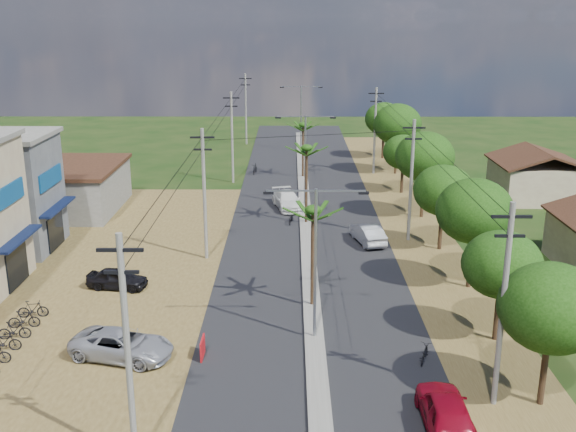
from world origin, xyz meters
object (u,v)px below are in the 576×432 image
car_parked_silver (122,345)px  car_parked_dark (117,279)px  roadside_sign (203,348)px  car_silver_mid (368,234)px  moto_rider_east (424,354)px  car_red_near (446,412)px  car_white_far (288,201)px  parked_scooter_row (4,342)px

car_parked_silver → car_parked_dark: car_parked_silver is taller
roadside_sign → car_silver_mid: bearing=60.9°
car_parked_silver → moto_rider_east: size_ratio=3.28×
car_parked_dark → car_red_near: bearing=-121.7°
moto_rider_east → roadside_sign: roadside_sign is taller
roadside_sign → car_white_far: bearing=82.2°
roadside_sign → parked_scooter_row: size_ratio=0.14×
car_silver_mid → parked_scooter_row: size_ratio=0.51×
car_silver_mid → car_parked_silver: size_ratio=0.86×
moto_rider_east → parked_scooter_row: size_ratio=0.18×
parked_scooter_row → moto_rider_east: bearing=-2.7°
car_white_far → parked_scooter_row: bearing=-132.2°
car_parked_silver → roadside_sign: bearing=-73.9°
car_red_near → car_silver_mid: bearing=-87.9°
car_red_near → car_parked_silver: bearing=-21.3°
roadside_sign → moto_rider_east: bearing=-1.2°
car_parked_silver → car_red_near: bearing=-97.1°
car_silver_mid → car_parked_dark: bearing=14.5°
parked_scooter_row → car_red_near: bearing=-17.6°
car_white_far → car_parked_silver: car_white_far is taller
car_silver_mid → parked_scooter_row: car_silver_mid is taller
car_silver_mid → moto_rider_east: 17.68m
car_silver_mid → parked_scooter_row: bearing=26.5°
car_silver_mid → car_parked_silver: bearing=38.0°
car_red_near → parked_scooter_row: 21.43m
car_parked_dark → car_parked_silver: bearing=-155.4°
car_silver_mid → moto_rider_east: size_ratio=2.81×
car_parked_silver → parked_scooter_row: car_parked_silver is taller
car_silver_mid → car_white_far: size_ratio=0.88×
car_parked_silver → roadside_sign: size_ratio=4.08×
car_white_far → moto_rider_east: size_ratio=3.19×
roadside_sign → parked_scooter_row: 9.94m
car_red_near → moto_rider_east: car_red_near is taller
car_parked_silver → parked_scooter_row: 6.08m
moto_rider_east → car_silver_mid: bearing=-66.5°
car_white_far → car_parked_dark: 20.62m
moto_rider_east → car_parked_silver: bearing=19.8°
car_silver_mid → roadside_sign: size_ratio=3.50×
parked_scooter_row → car_white_far: bearing=61.8°
car_parked_silver → car_white_far: bearing=-1.6°
car_parked_silver → moto_rider_east: bearing=-76.2°
car_red_near → car_parked_dark: (-16.79, 14.51, -0.18)m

